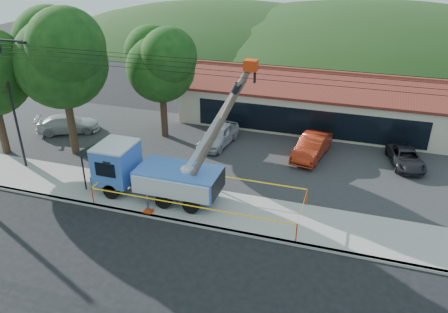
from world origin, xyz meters
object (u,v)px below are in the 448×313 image
Objects in this scene: car_red at (311,158)px; car_dark at (404,166)px; utility_truck at (154,171)px; car_white at (70,133)px; bus_shelter at (105,162)px; car_silver at (219,146)px; leaning_pole at (215,134)px.

car_red reaches higher than car_dark.
utility_truck reaches higher than car_white.
bus_shelter is 11.02m from car_white.
car_silver is (1.31, 8.47, -1.82)m from utility_truck.
car_silver is 7.16m from car_red.
bus_shelter is at bearing -165.21° from car_dark.
car_silver is 0.96× the size of car_red.
utility_truck is 13.46m from car_white.
bus_shelter is 0.61× the size of car_red.
bus_shelter is 14.70m from car_red.
leaning_pole is 11.03m from car_red.
utility_truck reaches higher than car_dark.
leaning_pole reaches higher than car_dark.
leaning_pole reaches higher than car_silver.
car_white is at bearing -165.32° from car_red.
leaning_pole is at bearing -4.50° from utility_truck.
leaning_pole is 1.89× the size of car_silver.
utility_truck is 2.13× the size of car_silver.
leaning_pole is 17.75m from car_white.
utility_truck is 3.25m from bus_shelter.
utility_truck is 1.13× the size of leaning_pole.
car_red is at bearing -115.08° from car_white.
car_dark is (18.20, 9.29, -2.05)m from bus_shelter.
leaning_pole is at bearing -151.31° from car_dark.
car_dark is (14.96, 9.14, -1.82)m from utility_truck.
leaning_pole is at bearing -65.31° from car_silver.
car_red is at bearing 173.54° from car_dark.
utility_truck is 3.36× the size of bus_shelter.
bus_shelter reaches higher than car_dark.
car_silver is at bearing 107.31° from leaning_pole.
bus_shelter is at bearing -160.95° from car_white.
car_red is 6.52m from car_dark.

